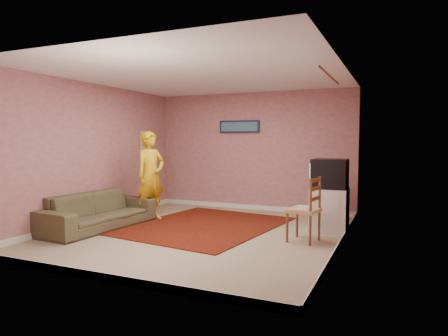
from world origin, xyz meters
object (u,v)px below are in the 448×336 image
at_px(tv_cabinet, 329,211).
at_px(chair_b, 304,202).
at_px(sofa, 99,211).
at_px(chair_a, 322,194).
at_px(crt_tv, 330,174).
at_px(person, 151,176).

bearing_deg(tv_cabinet, chair_b, -109.88).
distance_m(tv_cabinet, sofa, 3.97).
bearing_deg(chair_a, sofa, -146.36).
height_order(crt_tv, chair_a, crt_tv).
distance_m(tv_cabinet, chair_b, 0.83).
xyz_separation_m(chair_a, sofa, (-3.51, -2.00, -0.24)).
xyz_separation_m(sofa, person, (0.40, 1.02, 0.55)).
bearing_deg(person, crt_tv, -66.13).
distance_m(crt_tv, person, 3.36).
height_order(chair_b, person, person).
relative_size(sofa, person, 1.25).
bearing_deg(person, chair_a, -53.39).
relative_size(chair_b, sofa, 0.25).
bearing_deg(person, tv_cabinet, -66.14).
distance_m(chair_a, chair_b, 1.45).
relative_size(chair_a, chair_b, 0.92).
height_order(crt_tv, sofa, crt_tv).
relative_size(chair_a, person, 0.29).
distance_m(tv_cabinet, chair_a, 0.76).
xyz_separation_m(chair_b, sofa, (-3.48, -0.55, -0.29)).
xyz_separation_m(chair_a, chair_b, (-0.03, -1.45, 0.05)).
height_order(crt_tv, person, person).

